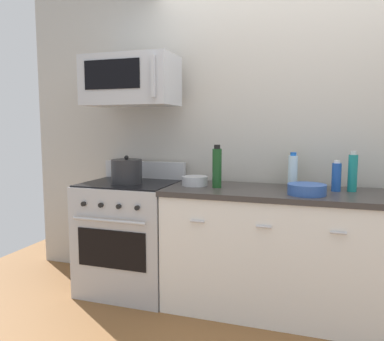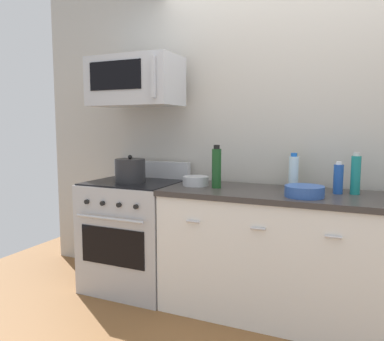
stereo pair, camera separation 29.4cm
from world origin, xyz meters
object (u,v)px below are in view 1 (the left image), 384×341
object	(u,v)px
bottle_olive_oil	(292,170)
bottle_water_clear	(293,172)
microwave	(131,81)
bowl_steel_prep	(195,181)
bottle_wine_green	(217,167)
bottle_sparkling_teal	(353,172)
range_oven	(131,235)
bottle_soda_blue	(336,177)
bowl_blue_mixing	(307,189)
stockpot	(127,171)

from	to	relation	value
bottle_olive_oil	bottle_water_clear	bearing A→B (deg)	-83.77
microwave	bottle_olive_oil	world-z (taller)	microwave
microwave	bowl_steel_prep	bearing A→B (deg)	-3.02
bottle_wine_green	bottle_sparkling_teal	size ratio (longest dim) A/B	1.12
range_oven	bottle_soda_blue	size ratio (longest dim) A/B	4.80
bottle_olive_oil	bowl_blue_mixing	world-z (taller)	bottle_olive_oil
range_oven	bottle_water_clear	size ratio (longest dim) A/B	3.91
bowl_steel_prep	stockpot	distance (m)	0.57
range_oven	bottle_olive_oil	xyz separation A→B (m)	(1.28, 0.24, 0.57)
bottle_sparkling_teal	bowl_steel_prep	distance (m)	1.16
stockpot	bottle_water_clear	bearing A→B (deg)	5.84
range_oven	bottle_soda_blue	distance (m)	1.70
microwave	bottle_soda_blue	distance (m)	1.76
bottle_wine_green	bowl_blue_mixing	xyz separation A→B (m)	(0.66, -0.11, -0.11)
range_oven	bottle_soda_blue	world-z (taller)	bottle_soda_blue
bowl_blue_mixing	bottle_soda_blue	bearing A→B (deg)	47.69
microwave	bowl_steel_prep	size ratio (longest dim) A/B	3.65
bottle_olive_oil	bottle_sparkling_teal	bearing A→B (deg)	-16.93
range_oven	bowl_blue_mixing	bearing A→B (deg)	-5.46
bottle_sparkling_teal	bowl_blue_mixing	size ratio (longest dim) A/B	1.13
bottle_water_clear	bottle_sparkling_teal	distance (m)	0.41
bottle_soda_blue	bottle_water_clear	bearing A→B (deg)	-179.97
bowl_blue_mixing	bowl_steel_prep	bearing A→B (deg)	169.99
bottle_water_clear	bottle_soda_blue	distance (m)	0.30
bowl_blue_mixing	stockpot	bearing A→B (deg)	176.70
range_oven	bottle_sparkling_teal	xyz separation A→B (m)	(1.71, 0.10, 0.59)
bottle_sparkling_teal	bottle_soda_blue	size ratio (longest dim) A/B	1.30
range_oven	microwave	bearing A→B (deg)	89.71
range_oven	bottle_water_clear	bearing A→B (deg)	3.51
range_oven	bottle_wine_green	bearing A→B (deg)	-2.09
range_oven	bottle_soda_blue	xyz separation A→B (m)	(1.60, 0.08, 0.56)
range_oven	bottle_olive_oil	world-z (taller)	bottle_olive_oil
bottle_sparkling_teal	stockpot	distance (m)	1.72
microwave	bowl_blue_mixing	bearing A→B (deg)	-7.26
microwave	bottle_olive_oil	distance (m)	1.48
bowl_blue_mixing	bottle_water_clear	bearing A→B (deg)	116.80
microwave	bottle_sparkling_teal	xyz separation A→B (m)	(1.71, 0.06, -0.69)
bottle_sparkling_teal	bottle_soda_blue	world-z (taller)	bottle_sparkling_teal
microwave	bowl_blue_mixing	distance (m)	1.63
bottle_olive_oil	bowl_blue_mixing	size ratio (longest dim) A/B	1.01
microwave	bottle_sparkling_teal	world-z (taller)	microwave
bottle_wine_green	bowl_blue_mixing	bearing A→B (deg)	-9.24
bottle_soda_blue	stockpot	size ratio (longest dim) A/B	0.89
stockpot	bottle_wine_green	bearing A→B (deg)	1.98
bottle_soda_blue	bowl_steel_prep	world-z (taller)	bottle_soda_blue
bottle_sparkling_teal	bowl_steel_prep	bearing A→B (deg)	-175.56
bottle_wine_green	bottle_sparkling_teal	bearing A→B (deg)	7.81
bottle_olive_oil	bottle_soda_blue	distance (m)	0.36
range_oven	bottle_water_clear	xyz separation A→B (m)	(1.30, 0.08, 0.58)
microwave	bottle_wine_green	size ratio (longest dim) A/B	2.29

